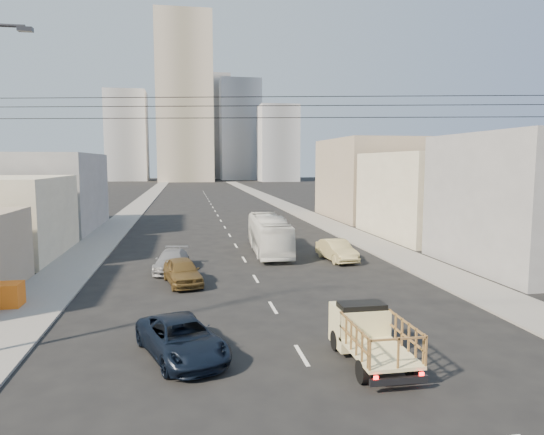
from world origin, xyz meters
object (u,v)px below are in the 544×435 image
object	(u,v)px
sedan_brown	(182,271)
crate_stack	(2,295)
flatbed_pickup	(370,332)
sedan_grey	(172,261)
navy_pickup	(182,338)
sedan_tan	(337,250)
city_bus	(269,234)

from	to	relation	value
sedan_brown	crate_stack	bearing A→B (deg)	-169.93
flatbed_pickup	sedan_grey	bearing A→B (deg)	114.66
flatbed_pickup	navy_pickup	distance (m)	6.81
crate_stack	flatbed_pickup	bearing A→B (deg)	-30.69
flatbed_pickup	sedan_brown	xyz separation A→B (m)	(-6.65, 12.42, -0.33)
flatbed_pickup	sedan_tan	size ratio (longest dim) A/B	0.97
sedan_grey	crate_stack	bearing A→B (deg)	-130.55
navy_pickup	sedan_grey	xyz separation A→B (m)	(-0.77, 14.49, -0.02)
flatbed_pickup	city_bus	distance (m)	21.43
navy_pickup	sedan_tan	world-z (taller)	sedan_tan
sedan_grey	city_bus	bearing A→B (deg)	43.74
flatbed_pickup	sedan_brown	bearing A→B (deg)	118.17
flatbed_pickup	city_bus	xyz separation A→B (m)	(0.02, 21.43, 0.35)
sedan_brown	sedan_grey	distance (m)	3.72
sedan_tan	crate_stack	size ratio (longest dim) A/B	2.54
city_bus	crate_stack	size ratio (longest dim) A/B	5.76
city_bus	sedan_grey	size ratio (longest dim) A/B	2.24
city_bus	sedan_grey	xyz separation A→B (m)	(-7.40, -5.36, -0.77)
navy_pickup	crate_stack	distance (m)	11.43
sedan_tan	navy_pickup	bearing A→B (deg)	-130.57
flatbed_pickup	sedan_tan	world-z (taller)	flatbed_pickup
sedan_tan	crate_stack	xyz separation A→B (m)	(-19.57, -8.36, -0.06)
sedan_brown	navy_pickup	bearing A→B (deg)	-101.05
navy_pickup	sedan_grey	size ratio (longest dim) A/B	1.08
flatbed_pickup	navy_pickup	size ratio (longest dim) A/B	0.88
city_bus	sedan_grey	bearing A→B (deg)	-141.40
sedan_brown	crate_stack	size ratio (longest dim) A/B	2.48
sedan_brown	flatbed_pickup	bearing A→B (deg)	-73.10
sedan_tan	sedan_grey	world-z (taller)	sedan_tan
city_bus	crate_stack	distance (m)	19.67
sedan_brown	sedan_grey	bearing A→B (deg)	89.96
city_bus	sedan_tan	distance (m)	5.92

